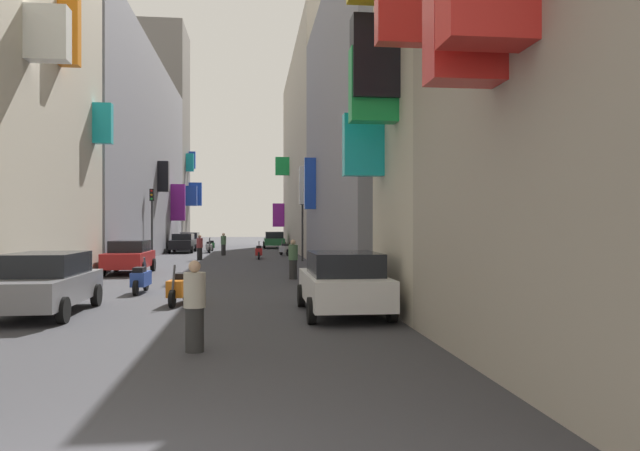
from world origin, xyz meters
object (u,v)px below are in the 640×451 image
(parked_car_white, at_px, (343,282))
(scooter_blue, at_px, (141,279))
(parked_car_red, at_px, (129,256))
(parked_car_green, at_px, (274,240))
(parked_car_grey, at_px, (44,282))
(pedestrian_near_right, at_px, (195,307))
(traffic_light_far_corner, at_px, (302,214))
(scooter_red, at_px, (259,252))
(traffic_light_near_corner, at_px, (152,212))
(scooter_orange, at_px, (180,288))
(scooter_green, at_px, (211,245))
(pedestrian_near_left, at_px, (223,244))
(pedestrian_mid_street, at_px, (293,259))
(pedestrian_crossing, at_px, (200,248))
(parked_car_black, at_px, (183,243))
(parked_car_silver, at_px, (190,241))
(scooter_silver, at_px, (285,249))
(scooter_white, at_px, (209,247))

(parked_car_white, height_order, scooter_blue, parked_car_white)
(parked_car_red, relative_size, parked_car_green, 0.89)
(parked_car_grey, xyz_separation_m, pedestrian_near_right, (4.10, -4.79, -0.00))
(parked_car_red, bearing_deg, traffic_light_far_corner, 43.38)
(parked_car_green, height_order, scooter_red, parked_car_green)
(parked_car_red, distance_m, traffic_light_near_corner, 10.77)
(scooter_red, relative_size, traffic_light_near_corner, 0.43)
(pedestrian_near_right, bearing_deg, parked_car_green, 86.15)
(parked_car_red, distance_m, scooter_orange, 11.32)
(scooter_blue, bearing_deg, scooter_green, 89.80)
(parked_car_grey, distance_m, parked_car_white, 7.37)
(parked_car_white, height_order, scooter_orange, parked_car_white)
(scooter_green, xyz_separation_m, traffic_light_near_corner, (-2.79, -12.51, 2.55))
(pedestrian_near_left, relative_size, pedestrian_mid_street, 1.00)
(pedestrian_crossing, relative_size, pedestrian_mid_street, 0.98)
(parked_car_white, distance_m, traffic_light_near_corner, 25.17)
(scooter_red, height_order, pedestrian_mid_street, pedestrian_mid_street)
(pedestrian_near_right, bearing_deg, parked_car_black, 96.79)
(parked_car_black, relative_size, pedestrian_near_left, 2.79)
(pedestrian_near_left, bearing_deg, traffic_light_near_corner, -132.22)
(pedestrian_mid_street, bearing_deg, parked_car_silver, 103.74)
(scooter_silver, distance_m, scooter_blue, 23.22)
(parked_car_white, bearing_deg, traffic_light_near_corner, 109.72)
(pedestrian_near_left, bearing_deg, scooter_orange, -89.94)
(pedestrian_mid_street, bearing_deg, scooter_green, 100.84)
(parked_car_white, xyz_separation_m, parked_car_silver, (-7.67, 38.50, -0.02))
(parked_car_silver, height_order, scooter_silver, parked_car_silver)
(parked_car_red, relative_size, pedestrian_crossing, 2.49)
(parked_car_silver, bearing_deg, scooter_white, -70.62)
(scooter_silver, bearing_deg, parked_car_red, -118.17)
(parked_car_grey, bearing_deg, scooter_white, 86.86)
(parked_car_black, relative_size, scooter_red, 2.36)
(traffic_light_far_corner, bearing_deg, parked_car_red, -136.62)
(pedestrian_near_right, bearing_deg, pedestrian_near_left, 91.84)
(parked_car_grey, bearing_deg, parked_car_black, 90.57)
(parked_car_red, relative_size, pedestrian_near_left, 2.46)
(scooter_white, bearing_deg, scooter_orange, -87.43)
(parked_car_grey, xyz_separation_m, parked_car_silver, (-0.35, 37.66, -0.00))
(pedestrian_near_left, xyz_separation_m, pedestrian_near_right, (1.04, -32.19, -0.00))
(pedestrian_crossing, bearing_deg, scooter_silver, 41.07)
(pedestrian_near_right, height_order, pedestrian_mid_street, pedestrian_mid_street)
(parked_car_green, distance_m, pedestrian_crossing, 19.03)
(traffic_light_near_corner, bearing_deg, parked_car_black, 85.14)
(scooter_silver, relative_size, pedestrian_near_left, 1.11)
(parked_car_white, bearing_deg, parked_car_green, 90.26)
(scooter_orange, height_order, pedestrian_near_right, pedestrian_near_right)
(parked_car_grey, height_order, scooter_red, parked_car_grey)
(scooter_blue, distance_m, pedestrian_near_left, 23.12)
(scooter_white, bearing_deg, traffic_light_near_corner, -107.84)
(scooter_green, xyz_separation_m, pedestrian_near_left, (1.42, -7.88, 0.33))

